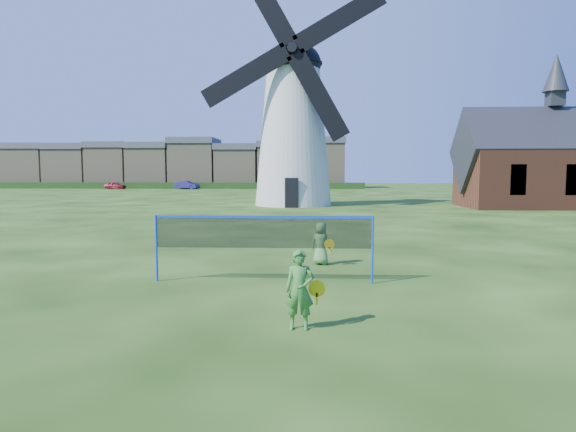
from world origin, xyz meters
The scene contains 10 objects.
ground centered at (0.00, 0.00, 0.00)m, with size 220.00×220.00×0.00m, color black.
windmill centered at (-0.70, 27.13, 6.23)m, with size 13.35×5.92×18.10m.
chapel centered at (18.18, 25.55, 3.10)m, with size 13.01×6.31×11.01m.
badminton_net centered at (-0.35, 0.01, 1.14)m, with size 5.05×0.05×1.55m.
player_girl centered at (0.58, -3.38, 0.65)m, with size 0.66×0.35×1.29m.
player_boy centered at (1.03, 2.28, 0.59)m, with size 0.69×0.55×1.17m.
terraced_houses centered at (-22.64, 72.00, 3.91)m, with size 58.29×8.40×8.32m.
hedge centered at (-22.00, 66.00, 0.50)m, with size 62.00×0.80×1.00m, color #193814.
car_left centered at (-29.70, 63.49, 0.57)m, with size 1.34×3.32×1.13m, color maroon.
car_right centered at (-18.63, 64.24, 0.64)m, with size 1.35×3.86×1.27m, color navy.
Camera 1 is at (0.77, -11.14, 2.53)m, focal length 30.62 mm.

